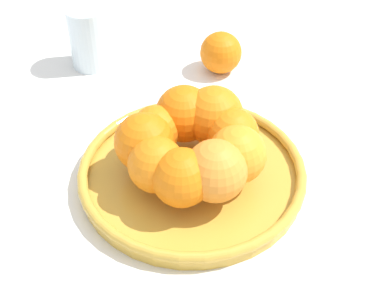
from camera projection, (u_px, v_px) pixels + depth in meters
ground_plane at (192, 180)px, 0.71m from camera, size 4.00×4.00×0.00m
fruit_bowl at (192, 172)px, 0.70m from camera, size 0.30×0.30×0.03m
orange_pile at (192, 143)px, 0.67m from camera, size 0.20×0.19×0.08m
stray_orange at (221, 53)px, 0.89m from camera, size 0.07×0.07×0.07m
drinking_glass at (89, 37)px, 0.89m from camera, size 0.07×0.07×0.11m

